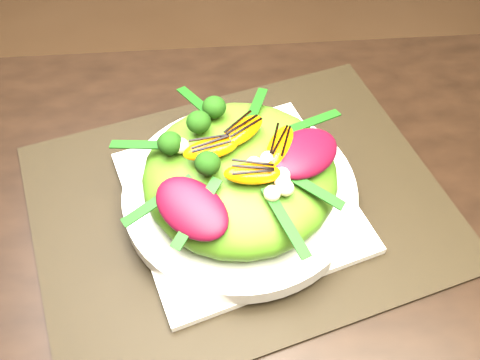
{
  "coord_description": "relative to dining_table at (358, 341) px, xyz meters",
  "views": [
    {
      "loc": [
        -0.14,
        -0.21,
        1.28
      ],
      "look_at": [
        -0.11,
        0.16,
        0.8
      ],
      "focal_mm": 42.0,
      "sensor_mm": 36.0,
      "label": 1
    }
  ],
  "objects": [
    {
      "name": "lettuce_mound",
      "position": [
        -0.11,
        0.16,
        0.08
      ],
      "size": [
        0.23,
        0.23,
        0.07
      ],
      "primitive_type": "ellipsoid",
      "rotation": [
        0.0,
        0.0,
        -0.09
      ],
      "color": "#4B7B17",
      "rests_on": "salad_bowl"
    },
    {
      "name": "balsamic_drizzle",
      "position": [
        -0.11,
        0.19,
        0.13
      ],
      "size": [
        0.04,
        0.03,
        0.0
      ],
      "primitive_type": "cube",
      "rotation": [
        0.0,
        0.0,
        0.49
      ],
      "color": "black",
      "rests_on": "orange_segment"
    },
    {
      "name": "orange_segment",
      "position": [
        -0.11,
        0.19,
        0.12
      ],
      "size": [
        0.06,
        0.05,
        0.02
      ],
      "primitive_type": "ellipsoid",
      "rotation": [
        0.0,
        0.0,
        0.49
      ],
      "color": "orange",
      "rests_on": "lettuce_mound"
    },
    {
      "name": "broccoli_floret",
      "position": [
        -0.16,
        0.2,
        0.12
      ],
      "size": [
        0.05,
        0.05,
        0.04
      ],
      "primitive_type": "sphere",
      "rotation": [
        0.0,
        0.0,
        0.33
      ],
      "color": "#153609",
      "rests_on": "lettuce_mound"
    },
    {
      "name": "plate_base",
      "position": [
        -0.11,
        0.16,
        0.03
      ],
      "size": [
        0.3,
        0.3,
        0.01
      ],
      "primitive_type": "cube",
      "rotation": [
        0.0,
        0.0,
        0.31
      ],
      "color": "white",
      "rests_on": "placemat"
    },
    {
      "name": "radicchio_leaf",
      "position": [
        -0.04,
        0.16,
        0.11
      ],
      "size": [
        0.1,
        0.09,
        0.02
      ],
      "primitive_type": "ellipsoid",
      "rotation": [
        0.0,
        0.0,
        0.66
      ],
      "color": "#460716",
      "rests_on": "lettuce_mound"
    },
    {
      "name": "dining_table",
      "position": [
        0.0,
        0.0,
        0.0
      ],
      "size": [
        1.6,
        0.9,
        0.75
      ],
      "primitive_type": "cube",
      "color": "black",
      "rests_on": "floor"
    },
    {
      "name": "macadamia_nut",
      "position": [
        -0.06,
        0.13,
        0.11
      ],
      "size": [
        0.02,
        0.02,
        0.02
      ],
      "primitive_type": "sphere",
      "rotation": [
        0.0,
        0.0,
        -0.15
      ],
      "color": "#BEB886",
      "rests_on": "lettuce_mound"
    },
    {
      "name": "placemat",
      "position": [
        -0.11,
        0.16,
        0.02
      ],
      "size": [
        0.54,
        0.46,
        0.0
      ],
      "primitive_type": "cube",
      "rotation": [
        0.0,
        0.0,
        0.28
      ],
      "color": "black",
      "rests_on": "dining_table"
    },
    {
      "name": "salad_bowl",
      "position": [
        -0.11,
        0.16,
        0.04
      ],
      "size": [
        0.3,
        0.3,
        0.02
      ],
      "primitive_type": "cylinder",
      "rotation": [
        0.0,
        0.0,
        -0.16
      ],
      "color": "silver",
      "rests_on": "plate_base"
    }
  ]
}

